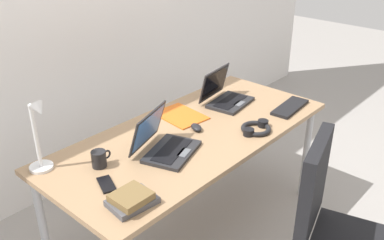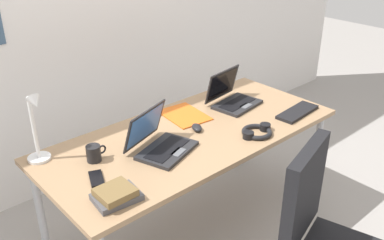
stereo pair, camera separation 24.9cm
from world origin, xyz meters
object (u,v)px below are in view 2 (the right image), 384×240
object	(u,v)px
laptop_far_corner	(160,143)
headphones	(257,132)
desk_lamp	(36,128)
computer_mouse	(197,128)
paper_folder_back_left	(184,115)
book_stack	(116,195)
laptop_front_left	(233,98)
external_keyboard	(297,112)
coffee_mug	(94,153)
cell_phone	(96,178)

from	to	relation	value
laptop_far_corner	headphones	size ratio (longest dim) A/B	1.83
desk_lamp	computer_mouse	bearing A→B (deg)	-18.42
paper_folder_back_left	book_stack	bearing A→B (deg)	-150.34
laptop_front_left	headphones	xyz separation A→B (m)	(-0.20, -0.38, -0.03)
laptop_far_corner	computer_mouse	bearing A→B (deg)	6.83
desk_lamp	laptop_far_corner	size ratio (longest dim) A/B	1.02
external_keyboard	computer_mouse	world-z (taller)	computer_mouse
headphones	paper_folder_back_left	xyz separation A→B (m)	(-0.16, 0.47, -0.01)
desk_lamp	paper_folder_back_left	bearing A→B (deg)	-4.93
desk_lamp	computer_mouse	size ratio (longest dim) A/B	4.17
desk_lamp	laptop_front_left	world-z (taller)	desk_lamp
computer_mouse	laptop_front_left	bearing A→B (deg)	40.43
desk_lamp	coffee_mug	xyz separation A→B (m)	(0.21, -0.17, -0.15)
laptop_far_corner	cell_phone	xyz separation A→B (m)	(-0.41, -0.01, -0.04)
computer_mouse	book_stack	xyz separation A→B (m)	(-0.73, -0.25, 0.01)
desk_lamp	book_stack	bearing A→B (deg)	-78.27
laptop_front_left	cell_phone	size ratio (longest dim) A/B	2.51
book_stack	coffee_mug	world-z (taller)	coffee_mug
external_keyboard	headphones	distance (m)	0.41
coffee_mug	book_stack	bearing A→B (deg)	-105.38
laptop_front_left	external_keyboard	bearing A→B (deg)	-61.04
laptop_far_corner	computer_mouse	distance (m)	0.31
laptop_front_left	external_keyboard	distance (m)	0.43
desk_lamp	coffee_mug	size ratio (longest dim) A/B	3.54
paper_folder_back_left	coffee_mug	xyz separation A→B (m)	(-0.70, -0.09, 0.04)
laptop_far_corner	external_keyboard	world-z (taller)	laptop_far_corner
computer_mouse	coffee_mug	size ratio (longest dim) A/B	0.85
laptop_front_left	coffee_mug	distance (m)	1.06
computer_mouse	headphones	size ratio (longest dim) A/B	0.45
laptop_front_left	desk_lamp	bearing A→B (deg)	172.76
laptop_front_left	external_keyboard	size ratio (longest dim) A/B	1.04
coffee_mug	desk_lamp	bearing A→B (deg)	140.97
desk_lamp	headphones	xyz separation A→B (m)	(1.07, -0.55, -0.18)
laptop_far_corner	book_stack	world-z (taller)	laptop_far_corner
cell_phone	paper_folder_back_left	distance (m)	0.82
headphones	laptop_far_corner	bearing A→B (deg)	156.65
laptop_far_corner	computer_mouse	size ratio (longest dim) A/B	4.09
laptop_front_left	computer_mouse	xyz separation A→B (m)	(-0.43, -0.12, -0.03)
book_stack	coffee_mug	bearing A→B (deg)	74.62
book_stack	paper_folder_back_left	distance (m)	0.92
laptop_far_corner	cell_phone	distance (m)	0.41
desk_lamp	book_stack	xyz separation A→B (m)	(0.11, -0.53, -0.17)
laptop_far_corner	paper_folder_back_left	size ratio (longest dim) A/B	1.27
paper_folder_back_left	coffee_mug	bearing A→B (deg)	-172.48
headphones	coffee_mug	bearing A→B (deg)	156.36
coffee_mug	laptop_front_left	bearing A→B (deg)	0.55
laptop_front_left	coffee_mug	bearing A→B (deg)	-179.45
paper_folder_back_left	headphones	bearing A→B (deg)	-71.57
laptop_far_corner	laptop_front_left	size ratio (longest dim) A/B	1.15
desk_lamp	headphones	distance (m)	1.21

